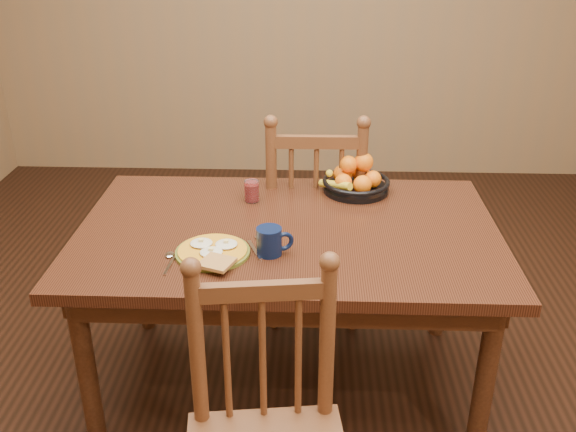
{
  "coord_description": "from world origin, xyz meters",
  "views": [
    {
      "loc": [
        0.08,
        -2.18,
        1.85
      ],
      "look_at": [
        0.0,
        0.0,
        0.8
      ],
      "focal_mm": 40.0,
      "sensor_mm": 36.0,
      "label": 1
    }
  ],
  "objects_px": {
    "dining_table": "(288,247)",
    "breakfast_plate": "(213,252)",
    "coffee_mug": "(270,241)",
    "chair_far": "(314,221)",
    "fruit_bowl": "(356,180)"
  },
  "relations": [
    {
      "from": "dining_table",
      "to": "breakfast_plate",
      "type": "height_order",
      "value": "breakfast_plate"
    },
    {
      "from": "dining_table",
      "to": "breakfast_plate",
      "type": "distance_m",
      "value": 0.35
    },
    {
      "from": "chair_far",
      "to": "breakfast_plate",
      "type": "relative_size",
      "value": 3.45
    },
    {
      "from": "chair_far",
      "to": "coffee_mug",
      "type": "bearing_deg",
      "value": 77.5
    },
    {
      "from": "breakfast_plate",
      "to": "coffee_mug",
      "type": "distance_m",
      "value": 0.21
    },
    {
      "from": "breakfast_plate",
      "to": "fruit_bowl",
      "type": "bearing_deg",
      "value": 47.86
    },
    {
      "from": "chair_far",
      "to": "breakfast_plate",
      "type": "xyz_separation_m",
      "value": [
        -0.36,
        -0.78,
        0.25
      ]
    },
    {
      "from": "coffee_mug",
      "to": "breakfast_plate",
      "type": "bearing_deg",
      "value": -176.06
    },
    {
      "from": "breakfast_plate",
      "to": "chair_far",
      "type": "bearing_deg",
      "value": 65.11
    },
    {
      "from": "coffee_mug",
      "to": "fruit_bowl",
      "type": "xyz_separation_m",
      "value": [
        0.33,
        0.57,
        0.0
      ]
    },
    {
      "from": "breakfast_plate",
      "to": "fruit_bowl",
      "type": "distance_m",
      "value": 0.79
    },
    {
      "from": "breakfast_plate",
      "to": "coffee_mug",
      "type": "bearing_deg",
      "value": 3.94
    },
    {
      "from": "breakfast_plate",
      "to": "fruit_bowl",
      "type": "relative_size",
      "value": 1.04
    },
    {
      "from": "chair_far",
      "to": "fruit_bowl",
      "type": "relative_size",
      "value": 3.61
    },
    {
      "from": "dining_table",
      "to": "fruit_bowl",
      "type": "bearing_deg",
      "value": 53.07
    }
  ]
}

